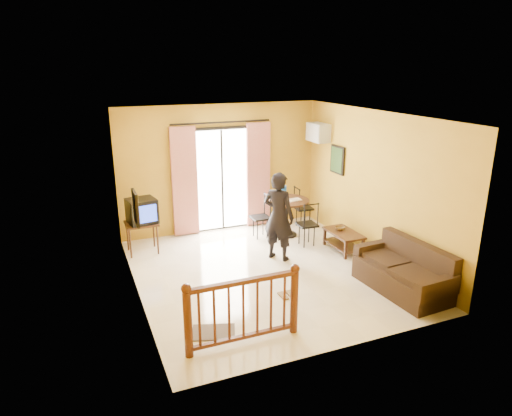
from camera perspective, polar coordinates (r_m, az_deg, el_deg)
name	(u,v)px	position (r m, az deg, el deg)	size (l,w,h in m)	color
ground	(266,272)	(8.34, 1.22, -8.03)	(5.00, 5.00, 0.00)	beige
room_shell	(266,181)	(7.75, 1.30, 3.39)	(5.00, 5.00, 5.00)	white
balcony_door	(222,179)	(10.09, -4.25, 3.69)	(2.25, 0.14, 2.46)	black
tv_table	(141,226)	(9.26, -14.12, -2.23)	(0.63, 0.52, 0.63)	black
television	(142,211)	(9.16, -14.08, -0.35)	(0.60, 0.56, 0.48)	black
picture_left	(136,208)	(7.04, -14.80, 0.01)	(0.05, 0.42, 0.52)	black
dining_table	(286,207)	(9.88, 3.83, 0.13)	(0.97, 0.97, 0.81)	black
water_jug	(283,193)	(9.80, 3.37, 1.94)	(0.16, 0.16, 0.31)	#1247AA
serving_tray	(294,200)	(9.80, 4.83, 1.04)	(0.28, 0.18, 0.02)	white
dining_chairs	(290,236)	(10.04, 4.24, -3.48)	(1.60, 1.45, 0.95)	black
air_conditioner	(318,132)	(10.31, 7.75, 9.34)	(0.31, 0.60, 0.40)	silver
botanical_print	(337,160)	(9.91, 10.13, 5.95)	(0.05, 0.50, 0.60)	black
coffee_table	(343,238)	(9.34, 10.87, -3.71)	(0.49, 0.89, 0.39)	black
bowl	(340,228)	(9.38, 10.48, -2.51)	(0.20, 0.20, 0.06)	brown
sofa	(405,273)	(7.99, 18.07, -7.74)	(0.89, 1.76, 0.82)	black
standing_person	(279,216)	(8.60, 2.84, -1.06)	(0.62, 0.41, 1.71)	black
stair_balustrade	(243,306)	(6.13, -1.59, -12.17)	(1.63, 0.13, 1.04)	#471E0F
doormat	(214,332)	(6.66, -5.33, -15.19)	(0.60, 0.40, 0.02)	#534842
sandals	(287,295)	(7.56, 3.90, -10.80)	(0.24, 0.25, 0.03)	brown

